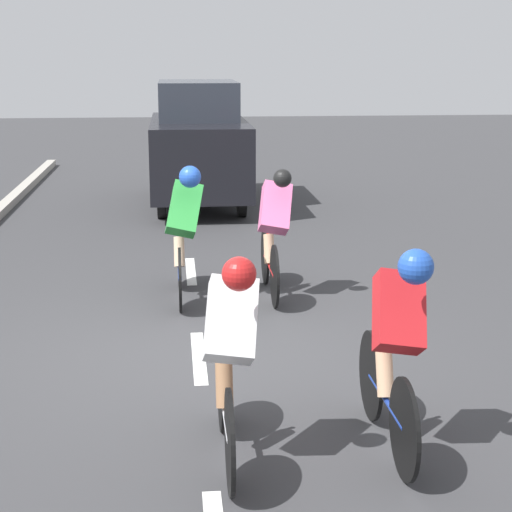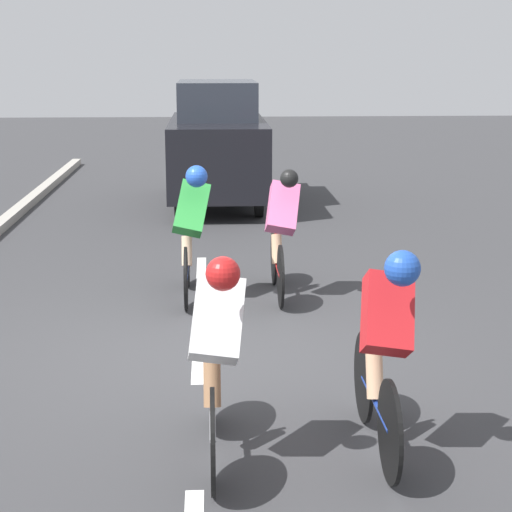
{
  "view_description": "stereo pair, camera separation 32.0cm",
  "coord_description": "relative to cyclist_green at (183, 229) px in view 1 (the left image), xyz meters",
  "views": [
    {
      "loc": [
        0.2,
        7.61,
        2.75
      ],
      "look_at": [
        -0.53,
        0.12,
        0.95
      ],
      "focal_mm": 60.0,
      "sensor_mm": 36.0,
      "label": 1
    },
    {
      "loc": [
        -0.12,
        7.63,
        2.75
      ],
      "look_at": [
        -0.53,
        0.12,
        0.95
      ],
      "focal_mm": 60.0,
      "sensor_mm": 36.0,
      "label": 2
    }
  ],
  "objects": [
    {
      "name": "cyclist_red",
      "position": [
        -1.4,
        3.91,
        -0.03
      ],
      "size": [
        0.4,
        1.65,
        1.52
      ],
      "color": "black",
      "rests_on": "ground"
    },
    {
      "name": "support_car",
      "position": [
        -0.38,
        -6.27,
        0.28
      ],
      "size": [
        1.7,
        4.02,
        2.24
      ],
      "color": "black",
      "rests_on": "ground"
    },
    {
      "name": "lane_stripe_mid",
      "position": [
        -0.1,
        1.88,
        -0.83
      ],
      "size": [
        0.12,
        1.4,
        0.01
      ],
      "primitive_type": "cube",
      "color": "white",
      "rests_on": "ground"
    },
    {
      "name": "lane_stripe_far",
      "position": [
        -0.1,
        -1.32,
        -0.83
      ],
      "size": [
        0.12,
        1.4,
        0.01
      ],
      "primitive_type": "cube",
      "color": "white",
      "rests_on": "ground"
    },
    {
      "name": "cyclist_white",
      "position": [
        -0.25,
        3.99,
        -0.04
      ],
      "size": [
        0.4,
        1.65,
        1.51
      ],
      "color": "black",
      "rests_on": "ground"
    },
    {
      "name": "ground_plane",
      "position": [
        -0.1,
        1.76,
        -0.83
      ],
      "size": [
        60.0,
        60.0,
        0.0
      ],
      "primitive_type": "plane",
      "color": "#38383A"
    },
    {
      "name": "cyclist_green",
      "position": [
        0.0,
        0.0,
        0.0
      ],
      "size": [
        0.44,
        1.68,
        1.56
      ],
      "color": "black",
      "rests_on": "ground"
    },
    {
      "name": "cyclist_pink",
      "position": [
        -1.02,
        -0.06,
        -0.05
      ],
      "size": [
        0.42,
        1.68,
        1.51
      ],
      "color": "black",
      "rests_on": "ground"
    }
  ]
}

